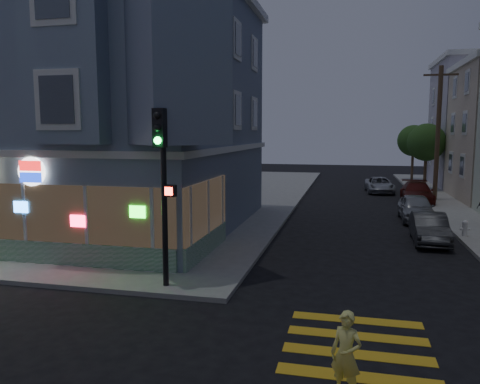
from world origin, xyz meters
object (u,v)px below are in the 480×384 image
(parked_car_a, at_px, (416,208))
(traffic_signal, at_px, (163,167))
(parked_car_c, at_px, (417,193))
(running_child, at_px, (346,355))
(street_tree_near, at_px, (426,142))
(street_tree_far, at_px, (413,141))
(parked_car_d, at_px, (380,185))
(utility_pole, at_px, (438,131))
(fire_hydrant, at_px, (465,228))
(parked_car_b, at_px, (429,228))

(parked_car_a, xyz_separation_m, traffic_signal, (-8.83, -13.65, 3.01))
(parked_car_c, bearing_deg, running_child, -97.70)
(street_tree_near, relative_size, parked_car_c, 1.09)
(street_tree_far, bearing_deg, traffic_signal, -107.62)
(street_tree_near, height_order, running_child, street_tree_near)
(parked_car_a, distance_m, parked_car_d, 12.01)
(traffic_signal, bearing_deg, parked_car_a, 59.46)
(utility_pole, distance_m, street_tree_far, 14.03)
(parked_car_c, distance_m, parked_car_d, 5.61)
(fire_hydrant, bearing_deg, running_child, -109.85)
(street_tree_far, bearing_deg, parked_car_a, -96.35)
(street_tree_far, height_order, parked_car_d, street_tree_far)
(utility_pole, bearing_deg, traffic_signal, -117.28)
(street_tree_far, distance_m, running_child, 40.50)
(fire_hydrant, bearing_deg, parked_car_b, -148.13)
(utility_pole, xyz_separation_m, parked_car_d, (-3.40, 4.17, -4.19))
(street_tree_near, relative_size, street_tree_far, 1.00)
(utility_pole, distance_m, traffic_signal, 24.14)
(parked_car_b, bearing_deg, traffic_signal, -134.42)
(parked_car_b, bearing_deg, fire_hydrant, 33.31)
(utility_pole, bearing_deg, running_child, -102.49)
(parked_car_a, bearing_deg, street_tree_near, 79.82)
(parked_car_a, xyz_separation_m, parked_car_c, (0.92, 6.75, -0.00))
(utility_pole, height_order, parked_car_b, utility_pole)
(street_tree_far, relative_size, traffic_signal, 1.00)
(parked_car_a, bearing_deg, utility_pole, 73.85)
(running_child, distance_m, traffic_signal, 7.55)
(parked_car_b, relative_size, fire_hydrant, 5.40)
(traffic_signal, bearing_deg, parked_car_d, 75.71)
(parked_car_c, relative_size, traffic_signal, 0.92)
(parked_car_c, xyz_separation_m, traffic_signal, (-9.75, -20.40, 3.02))
(parked_car_a, bearing_deg, running_child, -101.20)
(utility_pole, height_order, parked_car_d, utility_pole)
(utility_pole, xyz_separation_m, street_tree_far, (0.20, 14.00, -0.86))
(parked_car_c, bearing_deg, traffic_signal, -113.13)
(street_tree_near, relative_size, traffic_signal, 1.00)
(running_child, relative_size, parked_car_a, 0.38)
(parked_car_b, relative_size, parked_car_d, 0.88)
(street_tree_far, xyz_separation_m, fire_hydrant, (-0.90, -25.96, -3.41))
(parked_car_d, height_order, traffic_signal, traffic_signal)
(street_tree_far, relative_size, parked_car_a, 1.27)
(street_tree_near, distance_m, street_tree_far, 8.00)
(utility_pole, bearing_deg, parked_car_c, -141.61)
(parked_car_d, relative_size, traffic_signal, 0.83)
(street_tree_far, bearing_deg, utility_pole, -90.82)
(running_child, distance_m, parked_car_c, 25.30)
(parked_car_a, height_order, parked_car_b, parked_car_a)
(utility_pole, xyz_separation_m, running_child, (-5.75, -25.94, -4.00))
(parked_car_b, bearing_deg, utility_pole, 81.19)
(running_child, height_order, parked_car_b, running_child)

